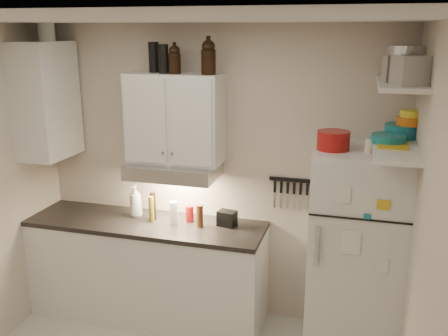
# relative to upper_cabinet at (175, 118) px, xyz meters

# --- Properties ---
(ceiling) EXTENTS (3.20, 3.00, 0.02)m
(ceiling) POSITION_rel_upper_cabinet_xyz_m (0.30, -1.33, 0.78)
(ceiling) COLOR white
(ceiling) RESTS_ON ground
(back_wall) EXTENTS (3.20, 0.02, 2.60)m
(back_wall) POSITION_rel_upper_cabinet_xyz_m (0.30, 0.18, -0.53)
(back_wall) COLOR beige
(back_wall) RESTS_ON ground
(right_wall) EXTENTS (0.02, 3.00, 2.60)m
(right_wall) POSITION_rel_upper_cabinet_xyz_m (1.91, -1.33, -0.53)
(right_wall) COLOR beige
(right_wall) RESTS_ON ground
(base_cabinet) EXTENTS (2.10, 0.60, 0.88)m
(base_cabinet) POSITION_rel_upper_cabinet_xyz_m (-0.25, -0.14, -1.39)
(base_cabinet) COLOR white
(base_cabinet) RESTS_ON floor
(countertop) EXTENTS (2.10, 0.62, 0.04)m
(countertop) POSITION_rel_upper_cabinet_xyz_m (-0.25, -0.14, -0.93)
(countertop) COLOR black
(countertop) RESTS_ON base_cabinet
(upper_cabinet) EXTENTS (0.80, 0.33, 0.75)m
(upper_cabinet) POSITION_rel_upper_cabinet_xyz_m (0.00, 0.00, 0.00)
(upper_cabinet) COLOR white
(upper_cabinet) RESTS_ON back_wall
(side_cabinet) EXTENTS (0.33, 0.55, 1.00)m
(side_cabinet) POSITION_rel_upper_cabinet_xyz_m (-1.14, -0.14, 0.12)
(side_cabinet) COLOR white
(side_cabinet) RESTS_ON left_wall
(range_hood) EXTENTS (0.76, 0.46, 0.12)m
(range_hood) POSITION_rel_upper_cabinet_xyz_m (0.00, -0.06, -0.44)
(range_hood) COLOR silver
(range_hood) RESTS_ON back_wall
(fridge) EXTENTS (0.70, 0.68, 1.70)m
(fridge) POSITION_rel_upper_cabinet_xyz_m (1.55, -0.18, -0.98)
(fridge) COLOR silver
(fridge) RESTS_ON floor
(shelf_hi) EXTENTS (0.30, 0.95, 0.03)m
(shelf_hi) POSITION_rel_upper_cabinet_xyz_m (1.75, -0.31, 0.38)
(shelf_hi) COLOR white
(shelf_hi) RESTS_ON right_wall
(shelf_lo) EXTENTS (0.30, 0.95, 0.03)m
(shelf_lo) POSITION_rel_upper_cabinet_xyz_m (1.75, -0.31, -0.07)
(shelf_lo) COLOR white
(shelf_lo) RESTS_ON right_wall
(knife_strip) EXTENTS (0.42, 0.02, 0.03)m
(knife_strip) POSITION_rel_upper_cabinet_xyz_m (1.00, 0.15, -0.51)
(knife_strip) COLOR black
(knife_strip) RESTS_ON back_wall
(dutch_oven) EXTENTS (0.29, 0.29, 0.14)m
(dutch_oven) POSITION_rel_upper_cabinet_xyz_m (1.33, -0.25, -0.06)
(dutch_oven) COLOR maroon
(dutch_oven) RESTS_ON fridge
(book_stack) EXTENTS (0.21, 0.26, 0.08)m
(book_stack) POSITION_rel_upper_cabinet_xyz_m (1.73, -0.35, -0.08)
(book_stack) COLOR gold
(book_stack) RESTS_ON fridge
(spice_jar) EXTENTS (0.07, 0.07, 0.10)m
(spice_jar) POSITION_rel_upper_cabinet_xyz_m (1.58, -0.28, -0.08)
(spice_jar) COLOR silver
(spice_jar) RESTS_ON fridge
(stock_pot) EXTENTS (0.35, 0.35, 0.22)m
(stock_pot) POSITION_rel_upper_cabinet_xyz_m (1.79, -0.08, 0.50)
(stock_pot) COLOR silver
(stock_pot) RESTS_ON shelf_hi
(tin_a) EXTENTS (0.20, 0.19, 0.17)m
(tin_a) POSITION_rel_upper_cabinet_xyz_m (1.72, -0.38, 0.48)
(tin_a) COLOR #AAAAAD
(tin_a) RESTS_ON shelf_hi
(tin_b) EXTENTS (0.24, 0.24, 0.18)m
(tin_b) POSITION_rel_upper_cabinet_xyz_m (1.78, -0.57, 0.48)
(tin_b) COLOR #AAAAAD
(tin_b) RESTS_ON shelf_hi
(bowl_teal) EXTENTS (0.25, 0.25, 0.10)m
(bowl_teal) POSITION_rel_upper_cabinet_xyz_m (1.80, -0.05, -0.00)
(bowl_teal) COLOR #16717D
(bowl_teal) RESTS_ON shelf_lo
(bowl_orange) EXTENTS (0.20, 0.20, 0.06)m
(bowl_orange) POSITION_rel_upper_cabinet_xyz_m (1.85, -0.06, 0.08)
(bowl_orange) COLOR orange
(bowl_orange) RESTS_ON bowl_teal
(bowl_yellow) EXTENTS (0.15, 0.15, 0.05)m
(bowl_yellow) POSITION_rel_upper_cabinet_xyz_m (1.85, -0.06, 0.13)
(bowl_yellow) COLOR yellow
(bowl_yellow) RESTS_ON bowl_orange
(plates) EXTENTS (0.28, 0.28, 0.06)m
(plates) POSITION_rel_upper_cabinet_xyz_m (1.70, -0.25, -0.02)
(plates) COLOR #16717D
(plates) RESTS_ON shelf_lo
(growler_a) EXTENTS (0.11, 0.11, 0.23)m
(growler_a) POSITION_rel_upper_cabinet_xyz_m (0.03, -0.06, 0.49)
(growler_a) COLOR black
(growler_a) RESTS_ON upper_cabinet
(growler_b) EXTENTS (0.14, 0.14, 0.28)m
(growler_b) POSITION_rel_upper_cabinet_xyz_m (0.31, -0.05, 0.51)
(growler_b) COLOR black
(growler_b) RESTS_ON upper_cabinet
(thermos_a) EXTENTS (0.09, 0.09, 0.23)m
(thermos_a) POSITION_rel_upper_cabinet_xyz_m (-0.07, -0.05, 0.49)
(thermos_a) COLOR black
(thermos_a) RESTS_ON upper_cabinet
(thermos_b) EXTENTS (0.10, 0.10, 0.25)m
(thermos_b) POSITION_rel_upper_cabinet_xyz_m (-0.18, 0.02, 0.50)
(thermos_b) COLOR black
(thermos_b) RESTS_ON upper_cabinet
(side_jar) EXTENTS (0.16, 0.16, 0.18)m
(side_jar) POSITION_rel_upper_cabinet_xyz_m (-1.09, -0.12, 0.72)
(side_jar) COLOR silver
(side_jar) RESTS_ON side_cabinet
(soap_bottle) EXTENTS (0.13, 0.13, 0.33)m
(soap_bottle) POSITION_rel_upper_cabinet_xyz_m (-0.39, -0.04, -0.74)
(soap_bottle) COLOR white
(soap_bottle) RESTS_ON countertop
(pepper_mill) EXTENTS (0.07, 0.07, 0.20)m
(pepper_mill) POSITION_rel_upper_cabinet_xyz_m (0.24, -0.12, -0.81)
(pepper_mill) COLOR brown
(pepper_mill) RESTS_ON countertop
(oil_bottle) EXTENTS (0.05, 0.05, 0.23)m
(oil_bottle) POSITION_rel_upper_cabinet_xyz_m (-0.19, -0.13, -0.79)
(oil_bottle) COLOR #575B16
(oil_bottle) RESTS_ON countertop
(vinegar_bottle) EXTENTS (0.06, 0.06, 0.25)m
(vinegar_bottle) POSITION_rel_upper_cabinet_xyz_m (-0.20, -0.07, -0.78)
(vinegar_bottle) COLOR black
(vinegar_bottle) RESTS_ON countertop
(clear_bottle) EXTENTS (0.09, 0.09, 0.20)m
(clear_bottle) POSITION_rel_upper_cabinet_xyz_m (0.01, -0.12, -0.80)
(clear_bottle) COLOR silver
(clear_bottle) RESTS_ON countertop
(red_jar) EXTENTS (0.08, 0.08, 0.14)m
(red_jar) POSITION_rel_upper_cabinet_xyz_m (0.12, -0.03, -0.83)
(red_jar) COLOR maroon
(red_jar) RESTS_ON countertop
(caddy) EXTENTS (0.17, 0.14, 0.13)m
(caddy) POSITION_rel_upper_cabinet_xyz_m (0.46, -0.03, -0.84)
(caddy) COLOR black
(caddy) RESTS_ON countertop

